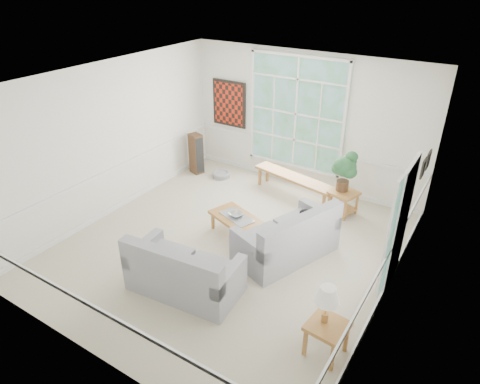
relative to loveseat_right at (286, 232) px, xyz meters
name	(u,v)px	position (x,y,z in m)	size (l,w,h in m)	color
floor	(230,246)	(-0.97, -0.30, -0.48)	(5.50, 6.00, 0.01)	#BAB097
ceiling	(227,81)	(-0.97, -0.30, 2.52)	(5.50, 6.00, 0.02)	white
wall_back	(305,121)	(-0.97, 2.70, 1.02)	(5.50, 0.02, 3.00)	white
wall_front	(82,267)	(-0.97, -3.30, 1.02)	(5.50, 0.02, 3.00)	white
wall_left	(112,139)	(-3.72, -0.30, 1.02)	(0.02, 6.00, 3.00)	white
wall_right	(397,218)	(1.78, -0.30, 1.02)	(0.02, 6.00, 3.00)	white
window_back	(296,114)	(-1.17, 2.66, 1.17)	(2.30, 0.08, 2.40)	white
entry_door	(400,225)	(1.74, 0.30, 0.57)	(0.08, 0.90, 2.10)	white
door_sidelight	(389,240)	(1.74, -0.33, 0.67)	(0.08, 0.26, 1.90)	white
wall_art	(229,104)	(-2.92, 2.65, 1.12)	(0.90, 0.06, 1.10)	maroon
wall_frame_near	(423,168)	(1.74, 1.45, 1.07)	(0.04, 0.26, 0.32)	black
wall_frame_far	(428,160)	(1.74, 1.85, 1.07)	(0.04, 0.26, 0.32)	black
loveseat_right	(286,232)	(0.00, 0.00, 0.00)	(0.91, 1.76, 0.96)	gray
loveseat_front	(185,265)	(-0.91, -1.64, -0.01)	(1.71, 0.89, 0.93)	gray
coffee_table	(237,226)	(-1.05, 0.06, -0.28)	(1.07, 0.58, 0.40)	#9F6933
pewter_bowl	(236,214)	(-1.08, 0.09, -0.04)	(0.32, 0.32, 0.08)	#A2A3A8
window_bench	(294,186)	(-0.84, 2.05, -0.25)	(1.98, 0.38, 0.46)	#9F6933
end_table	(343,203)	(0.34, 1.89, -0.23)	(0.50, 0.50, 0.50)	#9F6933
houseplant	(344,171)	(0.27, 1.94, 0.44)	(0.49, 0.49, 0.84)	#275A31
side_table	(326,339)	(1.43, -1.65, -0.23)	(0.49, 0.49, 0.50)	#9F6933
table_lamp	(326,305)	(1.36, -1.61, 0.30)	(0.32, 0.32, 0.55)	silver
pet_bed	(221,175)	(-2.71, 1.96, -0.41)	(0.43, 0.43, 0.13)	gray
floor_speaker	(196,154)	(-3.37, 1.87, 0.01)	(0.31, 0.24, 0.98)	#442B19
cat	(308,214)	(0.12, 0.62, 0.09)	(0.33, 0.23, 0.16)	black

